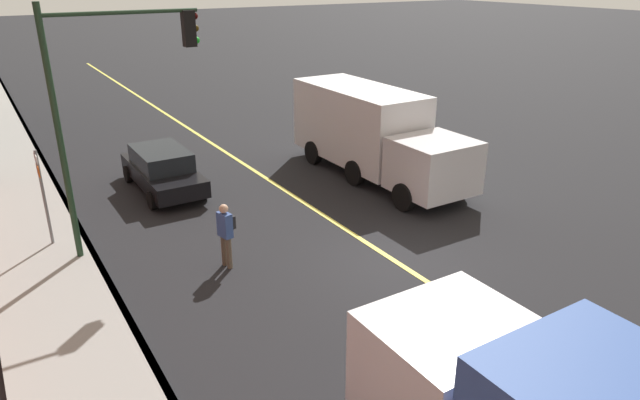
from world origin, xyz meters
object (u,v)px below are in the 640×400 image
(traffic_light_mast, at_px, (110,89))
(car_black, at_px, (162,169))
(truck_white, at_px, (372,132))
(pedestrian_with_backpack, at_px, (226,230))
(street_sign_post, at_px, (43,192))

(traffic_light_mast, bearing_deg, car_black, -28.62)
(car_black, distance_m, traffic_light_mast, 5.77)
(car_black, xyz_separation_m, truck_white, (-2.49, -7.05, 0.89))
(car_black, height_order, truck_white, truck_white)
(car_black, distance_m, pedestrian_with_backpack, 6.29)
(traffic_light_mast, bearing_deg, street_sign_post, 57.25)
(pedestrian_with_backpack, height_order, traffic_light_mast, traffic_light_mast)
(truck_white, height_order, pedestrian_with_backpack, truck_white)
(street_sign_post, bearing_deg, truck_white, -88.61)
(pedestrian_with_backpack, height_order, street_sign_post, street_sign_post)
(car_black, relative_size, pedestrian_with_backpack, 2.60)
(pedestrian_with_backpack, distance_m, traffic_light_mast, 4.49)
(car_black, bearing_deg, pedestrian_with_backpack, 177.22)
(car_black, distance_m, street_sign_post, 4.93)
(pedestrian_with_backpack, bearing_deg, traffic_light_mast, 38.41)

